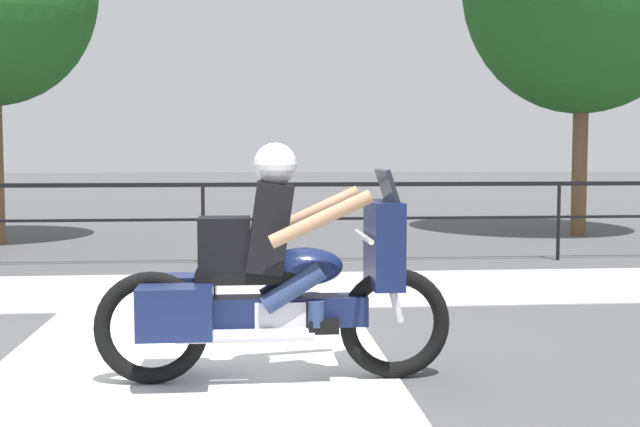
# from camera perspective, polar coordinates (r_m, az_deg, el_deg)

# --- Properties ---
(ground_plane) EXTENTS (120.00, 120.00, 0.00)m
(ground_plane) POSITION_cam_1_polar(r_m,az_deg,el_deg) (5.88, -11.27, -11.01)
(ground_plane) COLOR #4C4C4F
(sidewalk_band) EXTENTS (44.00, 2.40, 0.01)m
(sidewalk_band) POSITION_cam_1_polar(r_m,az_deg,el_deg) (9.19, -9.01, -5.40)
(sidewalk_band) COLOR #B7B2A8
(sidewalk_band) RESTS_ON ground
(crosswalk_band) EXTENTS (2.87, 6.00, 0.01)m
(crosswalk_band) POSITION_cam_1_polar(r_m,az_deg,el_deg) (5.67, -9.25, -11.53)
(crosswalk_band) COLOR silver
(crosswalk_band) RESTS_ON ground
(fence_railing) EXTENTS (36.00, 0.05, 1.14)m
(fence_railing) POSITION_cam_1_polar(r_m,az_deg,el_deg) (11.22, -8.33, 0.95)
(fence_railing) COLOR black
(fence_railing) RESTS_ON ground
(motorcycle) EXTENTS (2.41, 0.76, 1.62)m
(motorcycle) POSITION_cam_1_polar(r_m,az_deg,el_deg) (5.42, -3.33, -4.65)
(motorcycle) COLOR black
(motorcycle) RESTS_ON ground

